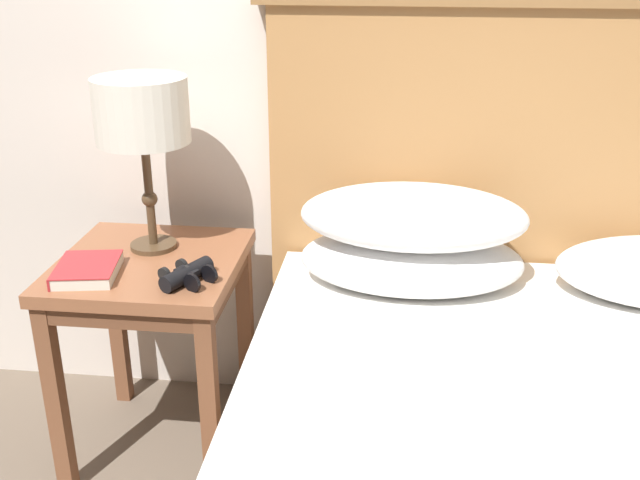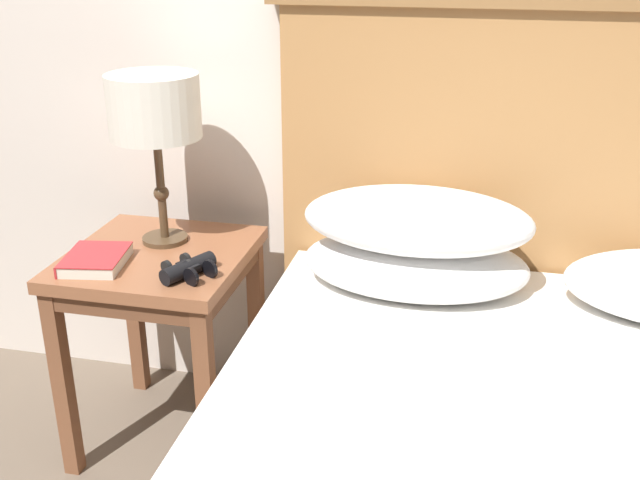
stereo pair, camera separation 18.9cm
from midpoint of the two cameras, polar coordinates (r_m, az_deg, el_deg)
The scene contains 4 objects.
nightstand at distance 2.16m, azimuth -15.17°, elevation -3.73°, with size 0.49×0.51×0.62m.
table_lamp at distance 2.08m, azimuth -16.01°, elevation 9.10°, with size 0.25×0.25×0.48m.
book_on_nightstand at distance 2.06m, azimuth -19.92°, elevation -2.20°, with size 0.18×0.21×0.03m.
binoculars_pair at distance 1.95m, azimuth -12.83°, elevation -2.61°, with size 0.16×0.16×0.05m.
Camera 1 is at (0.20, -1.05, 1.44)m, focal length 42.00 mm.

